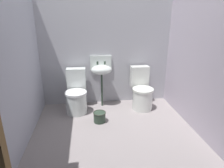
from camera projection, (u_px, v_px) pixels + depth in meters
name	position (u px, v px, depth m)	size (l,w,h in m)	color
ground_plane	(114.00, 135.00, 3.04)	(2.93, 2.77, 0.08)	gray
wall_back	(106.00, 50.00, 3.83)	(2.93, 0.10, 2.16)	#B1B1BA
wall_left	(17.00, 66.00, 2.60)	(0.10, 2.57, 2.16)	#AEB0C0
wall_right	(200.00, 61.00, 2.93)	(0.10, 2.57, 2.16)	#B7ACBC
toilet_left	(76.00, 95.00, 3.63)	(0.41, 0.60, 0.78)	white
toilet_right	(142.00, 92.00, 3.79)	(0.40, 0.59, 0.78)	white
sink	(101.00, 69.00, 3.72)	(0.42, 0.35, 0.99)	#304133
bucket	(100.00, 117.00, 3.31)	(0.22, 0.22, 0.18)	#304133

